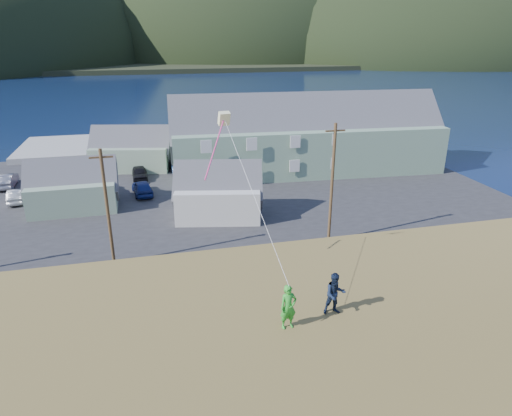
{
  "coord_description": "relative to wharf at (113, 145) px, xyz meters",
  "views": [
    {
      "loc": [
        -0.92,
        -30.51,
        16.33
      ],
      "look_at": [
        3.67,
        -11.55,
        8.8
      ],
      "focal_mm": 32.0,
      "sensor_mm": 36.0,
      "label": 1
    }
  ],
  "objects": [
    {
      "name": "utility_poles",
      "position": [
        2.63,
        -38.5,
        4.32
      ],
      "size": [
        33.52,
        0.24,
        9.83
      ],
      "color": "#47331E",
      "rests_on": "waterfront_lot"
    },
    {
      "name": "wharf",
      "position": [
        0.0,
        0.0,
        0.0
      ],
      "size": [
        26.0,
        14.0,
        0.9
      ],
      "primitive_type": "cube",
      "color": "gray",
      "rests_on": "ground"
    },
    {
      "name": "kite_flyer_navy",
      "position": [
        10.89,
        -58.04,
        7.52
      ],
      "size": [
        0.79,
        0.64,
        1.54
      ],
      "primitive_type": "imported",
      "rotation": [
        0.0,
        0.0,
        -0.07
      ],
      "color": "#131E36",
      "rests_on": "hillside"
    },
    {
      "name": "ground",
      "position": [
        6.0,
        -40.0,
        -0.45
      ],
      "size": [
        900.0,
        900.0,
        0.0
      ],
      "primitive_type": "plane",
      "color": "#0A1638",
      "rests_on": "ground"
    },
    {
      "name": "kite_flyer_green",
      "position": [
        9.09,
        -58.44,
        7.53
      ],
      "size": [
        0.61,
        0.44,
        1.55
      ],
      "primitive_type": "imported",
      "rotation": [
        0.0,
        0.0,
        0.12
      ],
      "color": "green",
      "rests_on": "hillside"
    },
    {
      "name": "far_shore",
      "position": [
        6.0,
        290.0,
        0.55
      ],
      "size": [
        900.0,
        320.0,
        2.0
      ],
      "primitive_type": "cube",
      "color": "black",
      "rests_on": "ground"
    },
    {
      "name": "shed_palegreen_far",
      "position": [
        3.07,
        -12.15,
        2.11
      ],
      "size": [
        10.9,
        7.62,
        6.68
      ],
      "rotation": [
        0.0,
        0.0,
        -0.22
      ],
      "color": "gray",
      "rests_on": "waterfront_lot"
    },
    {
      "name": "lodge",
      "position": [
        24.15,
        -18.08,
        4.03
      ],
      "size": [
        33.57,
        11.31,
        11.63
      ],
      "rotation": [
        0.0,
        0.0,
        -0.06
      ],
      "color": "slate",
      "rests_on": "waterfront_lot"
    },
    {
      "name": "kite_rig",
      "position": [
        8.15,
        -52.16,
        12.37
      ],
      "size": [
        1.06,
        3.53,
        7.87
      ],
      "color": "#F6F7BC",
      "rests_on": "ground"
    },
    {
      "name": "shed_palegreen_near",
      "position": [
        -2.34,
        -25.52,
        1.88
      ],
      "size": [
        8.56,
        5.43,
        6.15
      ],
      "rotation": [
        0.0,
        0.0,
        0.01
      ],
      "color": "gray",
      "rests_on": "waterfront_lot"
    },
    {
      "name": "parked_cars",
      "position": [
        -2.8,
        -19.36,
        0.41
      ],
      "size": [
        22.34,
        12.73,
        1.58
      ],
      "color": "maroon",
      "rests_on": "waterfront_lot"
    },
    {
      "name": "grass_strip",
      "position": [
        6.0,
        -42.0,
        -0.4
      ],
      "size": [
        110.0,
        8.0,
        0.1
      ],
      "primitive_type": "cube",
      "color": "#4C3D19",
      "rests_on": "ground"
    },
    {
      "name": "far_hills",
      "position": [
        41.59,
        239.38,
        1.55
      ],
      "size": [
        760.0,
        265.0,
        143.0
      ],
      "color": "black",
      "rests_on": "ground"
    },
    {
      "name": "waterfront_lot",
      "position": [
        6.0,
        -23.0,
        -0.39
      ],
      "size": [
        72.0,
        36.0,
        0.12
      ],
      "primitive_type": "cube",
      "color": "#28282B",
      "rests_on": "ground"
    },
    {
      "name": "shed_white",
      "position": [
        11.09,
        -30.8,
        2.03
      ],
      "size": [
        9.0,
        6.86,
        6.46
      ],
      "rotation": [
        0.0,
        0.0,
        -0.21
      ],
      "color": "silver",
      "rests_on": "waterfront_lot"
    }
  ]
}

